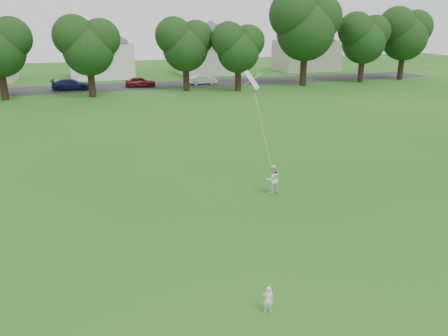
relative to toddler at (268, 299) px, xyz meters
name	(u,v)px	position (x,y,z in m)	size (l,w,h in m)	color
ground	(191,255)	(-1.28, 3.66, -0.41)	(160.00, 160.00, 0.00)	#165312
street	(108,87)	(-1.28, 45.66, -0.40)	(90.00, 7.00, 0.01)	#2D2D30
toddler	(268,299)	(0.00, 0.00, 0.00)	(0.30, 0.20, 0.82)	white
older_boy	(272,179)	(3.66, 7.98, 0.28)	(0.67, 0.52, 1.38)	white
kite	(262,126)	(3.45, 8.85, 2.60)	(1.04, 1.45, 4.61)	white
tree_row	(162,35)	(4.67, 40.20, 5.79)	(80.95, 8.53, 11.49)	black
parked_cars	(23,87)	(-10.58, 44.66, 0.21)	(44.58, 2.44, 1.28)	black
house_row	(109,44)	(-0.09, 55.66, 4.23)	(76.79, 13.64, 9.12)	white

